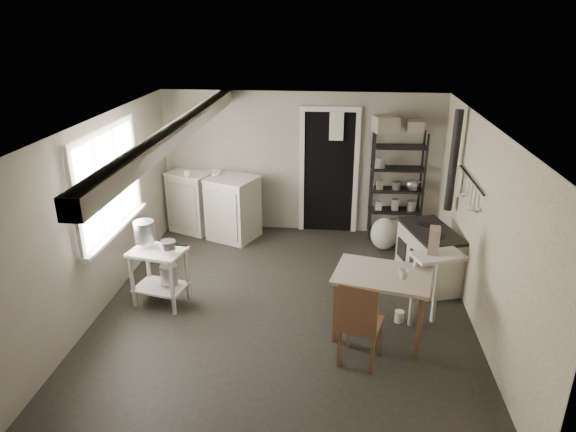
# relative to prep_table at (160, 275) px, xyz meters

# --- Properties ---
(floor) EXTENTS (5.00, 5.00, 0.00)m
(floor) POSITION_rel_prep_table_xyz_m (1.57, 0.08, -0.40)
(floor) COLOR black
(floor) RESTS_ON ground
(ceiling) EXTENTS (5.00, 5.00, 0.00)m
(ceiling) POSITION_rel_prep_table_xyz_m (1.57, 0.08, 1.90)
(ceiling) COLOR white
(ceiling) RESTS_ON wall_back
(wall_back) EXTENTS (4.50, 0.02, 2.30)m
(wall_back) POSITION_rel_prep_table_xyz_m (1.57, 2.58, 0.75)
(wall_back) COLOR #A09788
(wall_back) RESTS_ON ground
(wall_front) EXTENTS (4.50, 0.02, 2.30)m
(wall_front) POSITION_rel_prep_table_xyz_m (1.57, -2.42, 0.75)
(wall_front) COLOR #A09788
(wall_front) RESTS_ON ground
(wall_left) EXTENTS (0.02, 5.00, 2.30)m
(wall_left) POSITION_rel_prep_table_xyz_m (-0.68, 0.08, 0.75)
(wall_left) COLOR #A09788
(wall_left) RESTS_ON ground
(wall_right) EXTENTS (0.02, 5.00, 2.30)m
(wall_right) POSITION_rel_prep_table_xyz_m (3.82, 0.08, 0.75)
(wall_right) COLOR #A09788
(wall_right) RESTS_ON ground
(window) EXTENTS (0.12, 1.76, 1.28)m
(window) POSITION_rel_prep_table_xyz_m (-0.65, 0.28, 1.10)
(window) COLOR silver
(window) RESTS_ON wall_left
(doorway) EXTENTS (0.96, 0.10, 2.08)m
(doorway) POSITION_rel_prep_table_xyz_m (2.02, 2.55, 0.60)
(doorway) COLOR silver
(doorway) RESTS_ON ground
(ceiling_beam) EXTENTS (0.18, 5.00, 0.18)m
(ceiling_beam) POSITION_rel_prep_table_xyz_m (0.37, 0.08, 1.80)
(ceiling_beam) COLOR silver
(ceiling_beam) RESTS_ON ceiling
(wallpaper_panel) EXTENTS (0.01, 5.00, 2.30)m
(wallpaper_panel) POSITION_rel_prep_table_xyz_m (3.81, 0.08, 0.75)
(wallpaper_panel) COLOR beige
(wallpaper_panel) RESTS_ON wall_right
(utensil_rail) EXTENTS (0.06, 1.20, 0.44)m
(utensil_rail) POSITION_rel_prep_table_xyz_m (3.76, 0.68, 1.15)
(utensil_rail) COLOR #BBBBBE
(utensil_rail) RESTS_ON wall_right
(prep_table) EXTENTS (0.72, 0.58, 0.74)m
(prep_table) POSITION_rel_prep_table_xyz_m (0.00, 0.00, 0.00)
(prep_table) COLOR silver
(prep_table) RESTS_ON ground
(stockpot) EXTENTS (0.31, 0.31, 0.27)m
(stockpot) POSITION_rel_prep_table_xyz_m (-0.17, 0.09, 0.54)
(stockpot) COLOR #BBBBBE
(stockpot) RESTS_ON prep_table
(saucepan) EXTENTS (0.22, 0.22, 0.10)m
(saucepan) POSITION_rel_prep_table_xyz_m (0.17, -0.07, 0.45)
(saucepan) COLOR #BBBBBE
(saucepan) RESTS_ON prep_table
(bucket) EXTENTS (0.25, 0.25, 0.24)m
(bucket) POSITION_rel_prep_table_xyz_m (0.10, 0.06, -0.02)
(bucket) COLOR #BBBBBE
(bucket) RESTS_ON prep_table
(base_cabinets) EXTENTS (1.68, 1.21, 1.01)m
(base_cabinets) POSITION_rel_prep_table_xyz_m (0.16, 2.26, 0.06)
(base_cabinets) COLOR beige
(base_cabinets) RESTS_ON ground
(mixing_bowl) EXTENTS (0.28, 0.28, 0.06)m
(mixing_bowl) POSITION_rel_prep_table_xyz_m (0.21, 2.26, 0.55)
(mixing_bowl) COLOR silver
(mixing_bowl) RESTS_ON base_cabinets
(counter_cup) EXTENTS (0.14, 0.14, 0.09)m
(counter_cup) POSITION_rel_prep_table_xyz_m (-0.21, 2.12, 0.57)
(counter_cup) COLOR silver
(counter_cup) RESTS_ON base_cabinets
(shelf_rack) EXTENTS (0.84, 0.35, 1.75)m
(shelf_rack) POSITION_rel_prep_table_xyz_m (3.10, 2.38, 0.55)
(shelf_rack) COLOR black
(shelf_rack) RESTS_ON ground
(shelf_jar) EXTENTS (0.09, 0.10, 0.20)m
(shelf_jar) POSITION_rel_prep_table_xyz_m (2.76, 2.36, 0.97)
(shelf_jar) COLOR silver
(shelf_jar) RESTS_ON shelf_rack
(storage_box_a) EXTENTS (0.42, 0.39, 0.24)m
(storage_box_a) POSITION_rel_prep_table_xyz_m (2.85, 2.32, 1.61)
(storage_box_a) COLOR #C4B29E
(storage_box_a) RESTS_ON shelf_rack
(storage_box_b) EXTENTS (0.26, 0.24, 0.16)m
(storage_box_b) POSITION_rel_prep_table_xyz_m (3.31, 2.41, 1.59)
(storage_box_b) COLOR #C4B29E
(storage_box_b) RESTS_ON shelf_rack
(stove) EXTENTS (0.80, 1.10, 0.78)m
(stove) POSITION_rel_prep_table_xyz_m (3.41, 0.88, 0.04)
(stove) COLOR beige
(stove) RESTS_ON ground
(stovepipe) EXTENTS (0.12, 0.12, 1.44)m
(stovepipe) POSITION_rel_prep_table_xyz_m (3.68, 1.32, 1.19)
(stovepipe) COLOR black
(stovepipe) RESTS_ON stove
(side_ledge) EXTENTS (0.66, 0.50, 0.90)m
(side_ledge) POSITION_rel_prep_table_xyz_m (3.32, -0.11, 0.03)
(side_ledge) COLOR silver
(side_ledge) RESTS_ON ground
(oats_box) EXTENTS (0.15, 0.21, 0.29)m
(oats_box) POSITION_rel_prep_table_xyz_m (3.27, -0.06, 0.61)
(oats_box) COLOR #C4B29E
(oats_box) RESTS_ON side_ledge
(work_table) EXTENTS (1.16, 0.93, 0.79)m
(work_table) POSITION_rel_prep_table_xyz_m (2.69, -0.42, -0.02)
(work_table) COLOR beige
(work_table) RESTS_ON ground
(table_cup) EXTENTS (0.14, 0.14, 0.10)m
(table_cup) POSITION_rel_prep_table_xyz_m (2.89, -0.51, 0.41)
(table_cup) COLOR silver
(table_cup) RESTS_ON work_table
(chair) EXTENTS (0.51, 0.52, 0.98)m
(chair) POSITION_rel_prep_table_xyz_m (2.45, -0.91, 0.08)
(chair) COLOR brown
(chair) RESTS_ON ground
(flour_sack) EXTENTS (0.44, 0.38, 0.51)m
(flour_sack) POSITION_rel_prep_table_xyz_m (2.91, 1.89, -0.16)
(flour_sack) COLOR silver
(flour_sack) RESTS_ON ground
(floor_crock) EXTENTS (0.13, 0.13, 0.14)m
(floor_crock) POSITION_rel_prep_table_xyz_m (2.95, -0.14, -0.33)
(floor_crock) COLOR silver
(floor_crock) RESTS_ON ground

